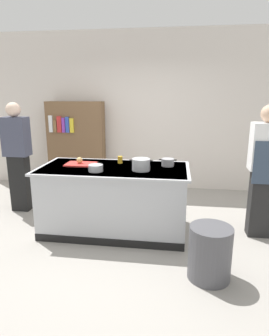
{
  "coord_description": "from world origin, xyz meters",
  "views": [
    {
      "loc": [
        0.8,
        -3.69,
        1.85
      ],
      "look_at": [
        0.25,
        0.2,
        0.85
      ],
      "focal_mm": 31.45,
      "sensor_mm": 36.0,
      "label": 1
    }
  ],
  "objects_px": {
    "person_chef": "(264,169)",
    "mixing_bowl": "(96,168)",
    "trash_bin": "(210,253)",
    "person_guest": "(18,155)",
    "stock_pot": "(141,165)",
    "onion": "(80,160)",
    "sauce_pan": "(168,162)",
    "juice_cup": "(120,160)",
    "bookshelf": "(76,146)"
  },
  "relations": [
    {
      "from": "bookshelf",
      "to": "stock_pot",
      "type": "bearing_deg",
      "value": -51.61
    },
    {
      "from": "bookshelf",
      "to": "person_chef",
      "type": "bearing_deg",
      "value": -28.62
    },
    {
      "from": "onion",
      "to": "sauce_pan",
      "type": "relative_size",
      "value": 0.36
    },
    {
      "from": "trash_bin",
      "to": "person_chef",
      "type": "relative_size",
      "value": 0.33
    },
    {
      "from": "sauce_pan",
      "to": "mixing_bowl",
      "type": "bearing_deg",
      "value": -154.9
    },
    {
      "from": "onion",
      "to": "sauce_pan",
      "type": "xyz_separation_m",
      "value": [
        1.2,
        0.09,
        -0.01
      ]
    },
    {
      "from": "sauce_pan",
      "to": "bookshelf",
      "type": "distance_m",
      "value": 2.45
    },
    {
      "from": "mixing_bowl",
      "to": "juice_cup",
      "type": "height_order",
      "value": "juice_cup"
    },
    {
      "from": "onion",
      "to": "person_guest",
      "type": "xyz_separation_m",
      "value": [
        -1.16,
        0.44,
        -0.05
      ]
    },
    {
      "from": "onion",
      "to": "juice_cup",
      "type": "height_order",
      "value": "onion"
    },
    {
      "from": "mixing_bowl",
      "to": "juice_cup",
      "type": "bearing_deg",
      "value": 65.36
    },
    {
      "from": "bookshelf",
      "to": "onion",
      "type": "bearing_deg",
      "value": -69.6
    },
    {
      "from": "sauce_pan",
      "to": "mixing_bowl",
      "type": "xyz_separation_m",
      "value": [
        -0.88,
        -0.41,
        -0.01
      ]
    },
    {
      "from": "trash_bin",
      "to": "person_guest",
      "type": "xyz_separation_m",
      "value": [
        -2.83,
        1.46,
        0.63
      ]
    },
    {
      "from": "sauce_pan",
      "to": "person_guest",
      "type": "bearing_deg",
      "value": 171.57
    },
    {
      "from": "onion",
      "to": "sauce_pan",
      "type": "height_order",
      "value": "onion"
    },
    {
      "from": "onion",
      "to": "trash_bin",
      "type": "relative_size",
      "value": 0.15
    },
    {
      "from": "onion",
      "to": "juice_cup",
      "type": "xyz_separation_m",
      "value": [
        0.53,
        0.16,
        -0.01
      ]
    },
    {
      "from": "person_chef",
      "to": "stock_pot",
      "type": "bearing_deg",
      "value": 105.43
    },
    {
      "from": "person_chef",
      "to": "person_guest",
      "type": "height_order",
      "value": "same"
    },
    {
      "from": "mixing_bowl",
      "to": "person_chef",
      "type": "bearing_deg",
      "value": 9.79
    },
    {
      "from": "stock_pot",
      "to": "onion",
      "type": "bearing_deg",
      "value": 167.63
    },
    {
      "from": "mixing_bowl",
      "to": "person_chef",
      "type": "xyz_separation_m",
      "value": [
        2.11,
        0.36,
        -0.03
      ]
    },
    {
      "from": "sauce_pan",
      "to": "mixing_bowl",
      "type": "height_order",
      "value": "sauce_pan"
    },
    {
      "from": "onion",
      "to": "mixing_bowl",
      "type": "relative_size",
      "value": 0.46
    },
    {
      "from": "trash_bin",
      "to": "person_guest",
      "type": "height_order",
      "value": "person_guest"
    },
    {
      "from": "mixing_bowl",
      "to": "person_chef",
      "type": "distance_m",
      "value": 2.14
    },
    {
      "from": "juice_cup",
      "to": "trash_bin",
      "type": "height_order",
      "value": "juice_cup"
    },
    {
      "from": "onion",
      "to": "juice_cup",
      "type": "bearing_deg",
      "value": 16.43
    },
    {
      "from": "juice_cup",
      "to": "person_guest",
      "type": "xyz_separation_m",
      "value": [
        -1.69,
        0.28,
        -0.04
      ]
    },
    {
      "from": "stock_pot",
      "to": "person_guest",
      "type": "distance_m",
      "value": 2.12
    },
    {
      "from": "trash_bin",
      "to": "person_guest",
      "type": "relative_size",
      "value": 0.33
    },
    {
      "from": "stock_pot",
      "to": "trash_bin",
      "type": "distance_m",
      "value": 1.35
    },
    {
      "from": "onion",
      "to": "mixing_bowl",
      "type": "xyz_separation_m",
      "value": [
        0.32,
        -0.32,
        -0.02
      ]
    },
    {
      "from": "mixing_bowl",
      "to": "juice_cup",
      "type": "xyz_separation_m",
      "value": [
        0.22,
        0.48,
        0.01
      ]
    },
    {
      "from": "trash_bin",
      "to": "stock_pot",
      "type": "bearing_deg",
      "value": 134.21
    },
    {
      "from": "person_chef",
      "to": "bookshelf",
      "type": "xyz_separation_m",
      "value": [
        -3.06,
        1.67,
        -0.06
      ]
    },
    {
      "from": "person_chef",
      "to": "onion",
      "type": "bearing_deg",
      "value": 97.87
    },
    {
      "from": "mixing_bowl",
      "to": "bookshelf",
      "type": "relative_size",
      "value": 0.11
    },
    {
      "from": "stock_pot",
      "to": "person_guest",
      "type": "bearing_deg",
      "value": 162.67
    },
    {
      "from": "trash_bin",
      "to": "bookshelf",
      "type": "distance_m",
      "value": 3.62
    },
    {
      "from": "onion",
      "to": "trash_bin",
      "type": "height_order",
      "value": "onion"
    },
    {
      "from": "mixing_bowl",
      "to": "person_chef",
      "type": "height_order",
      "value": "person_chef"
    },
    {
      "from": "person_chef",
      "to": "mixing_bowl",
      "type": "bearing_deg",
      "value": 106.65
    },
    {
      "from": "sauce_pan",
      "to": "person_guest",
      "type": "height_order",
      "value": "person_guest"
    },
    {
      "from": "onion",
      "to": "bookshelf",
      "type": "xyz_separation_m",
      "value": [
        -0.64,
        1.71,
        -0.11
      ]
    },
    {
      "from": "trash_bin",
      "to": "person_chef",
      "type": "bearing_deg",
      "value": 54.99
    },
    {
      "from": "stock_pot",
      "to": "bookshelf",
      "type": "distance_m",
      "value": 2.43
    },
    {
      "from": "juice_cup",
      "to": "bookshelf",
      "type": "relative_size",
      "value": 0.06
    },
    {
      "from": "mixing_bowl",
      "to": "bookshelf",
      "type": "height_order",
      "value": "bookshelf"
    }
  ]
}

